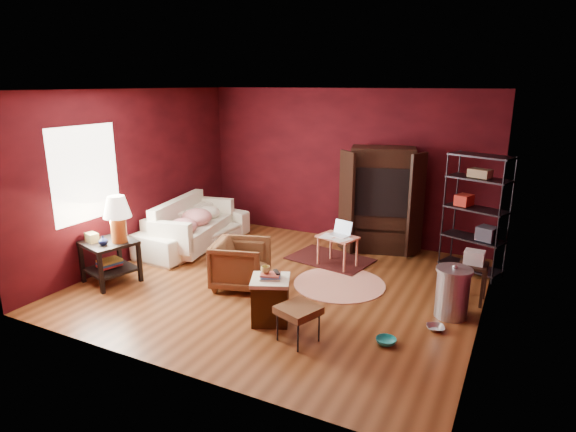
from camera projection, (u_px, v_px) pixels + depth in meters
name	position (u px, v px, depth m)	size (l,w,h in m)	color
room	(279.00, 192.00, 6.78)	(5.54, 5.04, 2.84)	brown
sofa	(194.00, 223.00, 8.69)	(2.28, 0.67, 0.89)	white
armchair	(241.00, 262.00, 6.97)	(0.75, 0.70, 0.77)	black
pet_bowl_steel	(436.00, 322.00, 5.79)	(0.22, 0.05, 0.22)	#ACAEB2
pet_bowl_turquoise	(386.00, 335.00, 5.47)	(0.23, 0.07, 0.23)	#24A9AB
vase	(103.00, 241.00, 6.89)	(0.14, 0.14, 0.14)	#0C153E
mug	(266.00, 269.00, 5.87)	(0.12, 0.09, 0.12)	#D2C067
side_table	(113.00, 231.00, 7.02)	(0.83, 0.83, 1.32)	black
sofa_cushions	(192.00, 226.00, 8.66)	(1.11, 2.03, 0.80)	white
hamper	(271.00, 299.00, 5.96)	(0.62, 0.62, 0.66)	#452910
footstool	(298.00, 311.00, 5.48)	(0.54, 0.54, 0.43)	black
rug_round	(339.00, 284.00, 7.14)	(1.62, 1.62, 0.01)	#F4E3CB
rug_oriental	(330.00, 259.00, 8.12)	(1.46, 1.10, 0.01)	#4F1615
laptop_desk	(338.00, 239.00, 7.72)	(0.69, 0.59, 0.75)	#EB876B
tv_armoire	(381.00, 198.00, 8.34)	(1.40, 1.00, 1.84)	black
wire_shelving	(477.00, 210.00, 7.29)	(0.99, 0.69, 1.87)	black
small_stand	(474.00, 264.00, 6.46)	(0.37, 0.37, 0.73)	black
trash_can	(452.00, 292.00, 6.08)	(0.52, 0.52, 0.70)	#BABAC3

